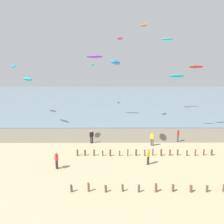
# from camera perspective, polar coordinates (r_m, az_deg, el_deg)

# --- Properties ---
(wet_sand_strip) EXTENTS (120.00, 6.89, 0.01)m
(wet_sand_strip) POSITION_cam_1_polar(r_m,az_deg,el_deg) (33.58, -4.08, -5.59)
(wet_sand_strip) COLOR #7A6D59
(wet_sand_strip) RESTS_ON ground
(sea) EXTENTS (160.00, 70.00, 0.10)m
(sea) POSITION_cam_1_polar(r_m,az_deg,el_deg) (71.18, -2.09, 3.61)
(sea) COLOR slate
(sea) RESTS_ON ground
(groyne_mid) EXTENTS (14.96, 0.35, 0.73)m
(groyne_mid) POSITION_cam_1_polar(r_m,az_deg,el_deg) (19.79, 12.53, -17.69)
(groyne_mid) COLOR brown
(groyne_mid) RESTS_ON ground
(groyne_far) EXTENTS (15.06, 0.37, 0.78)m
(groyne_far) POSITION_cam_1_polar(r_m,az_deg,el_deg) (26.30, 7.73, -9.81)
(groyne_far) COLOR brown
(groyne_far) RESTS_ON ground
(person_mid_beach) EXTENTS (0.39, 0.48, 1.71)m
(person_mid_beach) POSITION_cam_1_polar(r_m,az_deg,el_deg) (23.43, -13.40, -11.29)
(person_mid_beach) COLOR #232328
(person_mid_beach) RESTS_ON ground
(person_left_flank) EXTENTS (0.37, 0.51, 1.71)m
(person_left_flank) POSITION_cam_1_polar(r_m,az_deg,el_deg) (24.02, 8.82, -10.52)
(person_left_flank) COLOR #383842
(person_left_flank) RESTS_ON ground
(person_right_flank) EXTENTS (0.54, 0.33, 1.71)m
(person_right_flank) POSITION_cam_1_polar(r_m,az_deg,el_deg) (29.34, 9.79, -6.42)
(person_right_flank) COLOR #4C4C56
(person_right_flank) RESTS_ON ground
(person_far_down_beach) EXTENTS (0.37, 0.50, 1.71)m
(person_far_down_beach) POSITION_cam_1_polar(r_m,az_deg,el_deg) (31.56, 15.82, -5.40)
(person_far_down_beach) COLOR #4C4C56
(person_far_down_beach) RESTS_ON ground
(person_trailing_behind) EXTENTS (0.50, 0.38, 1.71)m
(person_trailing_behind) POSITION_cam_1_polar(r_m,az_deg,el_deg) (29.91, -5.01, -5.94)
(person_trailing_behind) COLOR #232328
(person_trailing_behind) RESTS_ON ground
(kite_aloft_0) EXTENTS (1.87, 0.85, 0.31)m
(kite_aloft_0) POSITION_cam_1_polar(r_m,az_deg,el_deg) (34.29, 13.38, 16.99)
(kite_aloft_0) COLOR #19B2B7
(kite_aloft_1) EXTENTS (3.48, 1.24, 0.88)m
(kite_aloft_1) POSITION_cam_1_polar(r_m,az_deg,el_deg) (53.93, 15.43, 8.51)
(kite_aloft_1) COLOR #19B2B7
(kite_aloft_3) EXTENTS (2.80, 2.96, 0.84)m
(kite_aloft_3) POSITION_cam_1_polar(r_m,az_deg,el_deg) (39.50, -19.95, 7.58)
(kite_aloft_3) COLOR #19B2B7
(kite_aloft_4) EXTENTS (2.22, 2.73, 0.74)m
(kite_aloft_4) POSITION_cam_1_polar(r_m,az_deg,el_deg) (49.20, -22.99, 10.27)
(kite_aloft_4) COLOR #2384D1
(kite_aloft_5) EXTENTS (1.62, 3.51, 0.88)m
(kite_aloft_5) POSITION_cam_1_polar(r_m,az_deg,el_deg) (27.19, 0.82, 12.11)
(kite_aloft_5) COLOR #2384D1
(kite_aloft_6) EXTENTS (0.85, 2.64, 0.42)m
(kite_aloft_6) POSITION_cam_1_polar(r_m,az_deg,el_deg) (56.76, -4.88, 11.48)
(kite_aloft_6) COLOR #19B2B7
(kite_aloft_7) EXTENTS (2.42, 1.19, 0.64)m
(kite_aloft_7) POSITION_cam_1_polar(r_m,az_deg,el_deg) (37.61, 19.88, 10.38)
(kite_aloft_7) COLOR red
(kite_aloft_8) EXTENTS (1.54, 2.34, 0.56)m
(kite_aloft_8) POSITION_cam_1_polar(r_m,az_deg,el_deg) (47.93, 7.76, 20.25)
(kite_aloft_8) COLOR orange
(kite_aloft_9) EXTENTS (1.60, 2.51, 0.62)m
(kite_aloft_9) POSITION_cam_1_polar(r_m,az_deg,el_deg) (40.91, 1.91, 17.52)
(kite_aloft_9) COLOR #E54C99
(kite_aloft_10) EXTENTS (3.22, 1.81, 0.64)m
(kite_aloft_10) POSITION_cam_1_polar(r_m,az_deg,el_deg) (43.07, -4.30, 13.38)
(kite_aloft_10) COLOR purple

